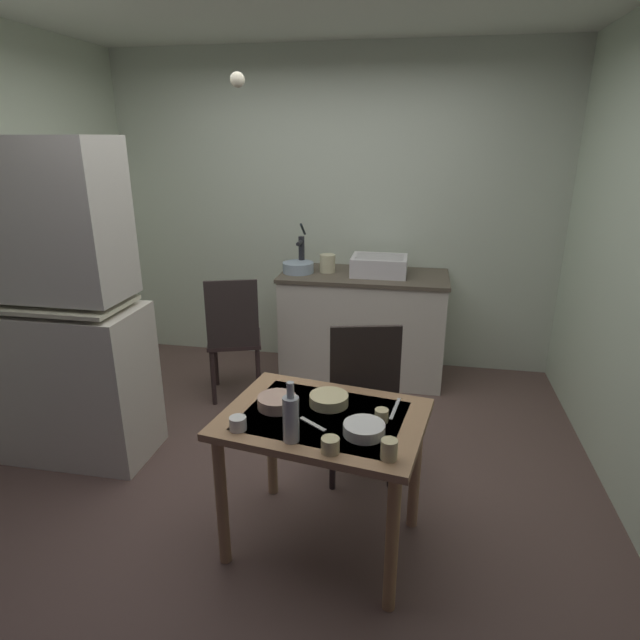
{
  "coord_description": "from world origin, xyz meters",
  "views": [
    {
      "loc": [
        0.74,
        -2.7,
        1.94
      ],
      "look_at": [
        0.21,
        0.13,
        0.94
      ],
      "focal_mm": 29.46,
      "sensor_mm": 36.0,
      "label": 1
    }
  ],
  "objects": [
    {
      "name": "wall_back",
      "position": [
        0.0,
        1.82,
        1.32
      ],
      "size": [
        3.9,
        0.1,
        2.65
      ],
      "primitive_type": "cube",
      "color": "silver",
      "rests_on": "ground"
    },
    {
      "name": "soup_bowl_small",
      "position": [
        0.56,
        -0.71,
        0.75
      ],
      "size": [
        0.18,
        0.18,
        0.05
      ],
      "primitive_type": "cylinder",
      "color": "white",
      "rests_on": "dining_table"
    },
    {
      "name": "sink_basin",
      "position": [
        0.44,
        1.45,
        0.97
      ],
      "size": [
        0.44,
        0.34,
        0.15
      ],
      "color": "white",
      "rests_on": "counter_cabinet"
    },
    {
      "name": "hand_pump",
      "position": [
        -0.21,
        1.49,
        1.06
      ],
      "size": [
        0.05,
        0.27,
        0.39
      ],
      "color": "#232328",
      "rests_on": "counter_cabinet"
    },
    {
      "name": "chair_far_side",
      "position": [
        0.47,
        -0.02,
        0.52
      ],
      "size": [
        0.48,
        0.48,
        1.01
      ],
      "color": "#2D2323",
      "rests_on": "ground"
    },
    {
      "name": "chair_by_counter",
      "position": [
        -0.59,
        0.84,
        0.52
      ],
      "size": [
        0.5,
        0.5,
        0.98
      ],
      "color": "#322525",
      "rests_on": "ground"
    },
    {
      "name": "dining_table",
      "position": [
        0.35,
        -0.58,
        0.61
      ],
      "size": [
        1.02,
        0.81,
        0.72
      ],
      "color": "#AB7F57",
      "rests_on": "ground"
    },
    {
      "name": "mixing_bowl_counter",
      "position": [
        -0.21,
        1.4,
        0.93
      ],
      "size": [
        0.25,
        0.25,
        0.09
      ],
      "primitive_type": "cylinder",
      "color": "#9EB2C6",
      "rests_on": "counter_cabinet"
    },
    {
      "name": "teaspoon_near_bowl",
      "position": [
        0.32,
        -0.67,
        0.73
      ],
      "size": [
        0.14,
        0.11,
        0.0
      ],
      "primitive_type": "cube",
      "rotation": [
        0.0,
        0.0,
        5.66
      ],
      "color": "beige",
      "rests_on": "dining_table"
    },
    {
      "name": "teacup_mint",
      "position": [
        0.62,
        -0.59,
        0.75
      ],
      "size": [
        0.06,
        0.06,
        0.06
      ],
      "primitive_type": "cylinder",
      "color": "beige",
      "rests_on": "dining_table"
    },
    {
      "name": "hutch_cabinet",
      "position": [
        -1.37,
        -0.06,
        0.92
      ],
      "size": [
        1.01,
        0.5,
        1.96
      ],
      "color": "silver",
      "rests_on": "ground"
    },
    {
      "name": "mug_tall",
      "position": [
        0.01,
        -0.77,
        0.75
      ],
      "size": [
        0.08,
        0.08,
        0.06
      ],
      "primitive_type": "cylinder",
      "color": "white",
      "rests_on": "dining_table"
    },
    {
      "name": "sauce_dish",
      "position": [
        0.12,
        -0.54,
        0.75
      ],
      "size": [
        0.19,
        0.19,
        0.06
      ],
      "primitive_type": "cylinder",
      "color": "tan",
      "rests_on": "dining_table"
    },
    {
      "name": "table_knife",
      "position": [
        0.68,
        -0.46,
        0.73
      ],
      "size": [
        0.05,
        0.21,
        0.0
      ],
      "primitive_type": "cube",
      "rotation": [
        0.0,
        0.0,
        4.57
      ],
      "color": "silver",
      "rests_on": "dining_table"
    },
    {
      "name": "ground_plane",
      "position": [
        0.0,
        0.0,
        0.0
      ],
      "size": [
        4.8,
        4.8,
        0.0
      ],
      "primitive_type": "plane",
      "color": "brown"
    },
    {
      "name": "stoneware_crock",
      "position": [
        0.02,
        1.46,
        0.96
      ],
      "size": [
        0.13,
        0.13,
        0.15
      ],
      "primitive_type": "cylinder",
      "color": "beige",
      "rests_on": "counter_cabinet"
    },
    {
      "name": "serving_bowl_wide",
      "position": [
        0.36,
        -0.47,
        0.75
      ],
      "size": [
        0.19,
        0.19,
        0.05
      ],
      "primitive_type": "cylinder",
      "color": "beige",
      "rests_on": "dining_table"
    },
    {
      "name": "pendant_bulb",
      "position": [
        -0.26,
        0.23,
        2.23
      ],
      "size": [
        0.08,
        0.08,
        0.08
      ],
      "primitive_type": "sphere",
      "color": "#F9EFCC"
    },
    {
      "name": "teacup_cream",
      "position": [
        0.67,
        -0.87,
        0.77
      ],
      "size": [
        0.07,
        0.07,
        0.08
      ],
      "primitive_type": "cylinder",
      "color": "beige",
      "rests_on": "dining_table"
    },
    {
      "name": "glass_bottle",
      "position": [
        0.26,
        -0.82,
        0.83
      ],
      "size": [
        0.07,
        0.07,
        0.27
      ],
      "color": "#B7BCC1",
      "rests_on": "dining_table"
    },
    {
      "name": "mug_dark",
      "position": [
        0.44,
        -0.87,
        0.76
      ],
      "size": [
        0.08,
        0.08,
        0.06
      ],
      "primitive_type": "cylinder",
      "color": "beige",
      "rests_on": "dining_table"
    },
    {
      "name": "counter_cabinet",
      "position": [
        0.33,
        1.45,
        0.45
      ],
      "size": [
        1.35,
        0.64,
        0.89
      ],
      "color": "silver",
      "rests_on": "ground"
    }
  ]
}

